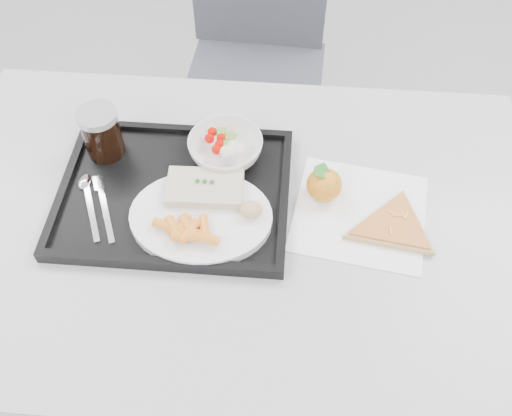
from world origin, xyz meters
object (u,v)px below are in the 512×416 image
Objects in this scene: tangerine at (324,185)px; pizza_slice at (393,227)px; dinner_plate at (201,217)px; cola_glass at (102,132)px; chair at (256,45)px; tray at (175,193)px; table at (234,237)px; salad_bowl at (226,148)px.

pizza_slice is (0.13, -0.07, -0.02)m from tangerine.
dinner_plate is 1.06× the size of pizza_slice.
dinner_plate reaches higher than pizza_slice.
dinner_plate is 0.36m from pizza_slice.
pizza_slice is (0.58, -0.14, -0.06)m from cola_glass.
dinner_plate is 2.50× the size of cola_glass.
pizza_slice is at bearing -68.60° from chair.
cola_glass is at bearing 148.77° from tray.
tray is 5.64× the size of tangerine.
table is 0.11m from dinner_plate.
tray is 4.17× the size of cola_glass.
tray is at bearing 133.99° from dinner_plate.
chair is 6.11× the size of salad_bowl.
cola_glass reaches higher than tangerine.
tangerine is (0.17, 0.07, 0.10)m from table.
tangerine is at bearing 4.69° from tray.
pizza_slice is at bearing -6.47° from tray.
table is at bearing -158.78° from tangerine.
salad_bowl is at bearing 101.46° from table.
cola_glass reaches higher than tray.
tangerine is 0.31× the size of pizza_slice.
tray reaches higher than table.
salad_bowl is (-0.03, 0.14, 0.11)m from table.
tangerine is at bearing 151.47° from pizza_slice.
pizza_slice is (0.33, -0.15, -0.03)m from salad_bowl.
salad_bowl is (0.09, 0.10, 0.03)m from tray.
tangerine is (0.20, -0.08, -0.00)m from salad_bowl.
table is 0.21m from tangerine.
chair is at bearing 82.86° from tray.
chair is 3.65× the size of pizza_slice.
salad_bowl reaches higher than dinner_plate.
table is 0.31m from pizza_slice.
tray is 0.20m from cola_glass.
salad_bowl reaches higher than pizza_slice.
tangerine is at bearing -9.06° from cola_glass.
cola_glass is at bearing 170.94° from tangerine.
tangerine reaches higher than table.
salad_bowl is (-0.01, -0.68, 0.25)m from chair.
cola_glass is at bearing 166.13° from pizza_slice.
pizza_slice is at bearing -28.53° from tangerine.
dinner_plate is 1.78× the size of salad_bowl.
dinner_plate is (0.06, -0.06, 0.02)m from tray.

